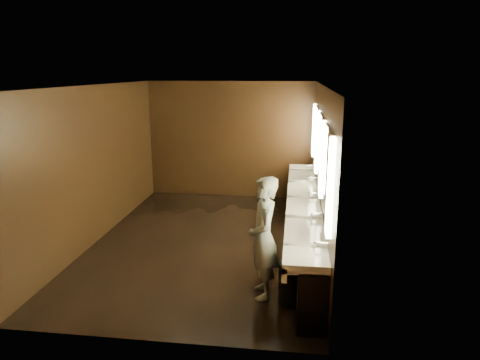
{
  "coord_description": "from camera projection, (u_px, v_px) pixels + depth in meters",
  "views": [
    {
      "loc": [
        1.55,
        -7.17,
        3.05
      ],
      "look_at": [
        0.62,
        0.0,
        1.19
      ],
      "focal_mm": 32.0,
      "sensor_mm": 36.0,
      "label": 1
    }
  ],
  "objects": [
    {
      "name": "person",
      "position": [
        264.0,
        238.0,
        5.78
      ],
      "size": [
        0.52,
        0.69,
        1.7
      ],
      "primitive_type": "imported",
      "rotation": [
        0.0,
        0.0,
        -1.37
      ],
      "color": "#98BFE2",
      "rests_on": "floor"
    },
    {
      "name": "wall_back",
      "position": [
        230.0,
        140.0,
        10.37
      ],
      "size": [
        4.0,
        0.02,
        2.8
      ],
      "primitive_type": "cube",
      "color": "black",
      "rests_on": "floor"
    },
    {
      "name": "ceiling",
      "position": [
        203.0,
        85.0,
        7.14
      ],
      "size": [
        4.0,
        6.0,
        0.02
      ],
      "primitive_type": "cube",
      "color": "#2D2D2B",
      "rests_on": "wall_back"
    },
    {
      "name": "wall_right",
      "position": [
        320.0,
        170.0,
        7.24
      ],
      "size": [
        0.02,
        6.0,
        2.8
      ],
      "primitive_type": "cube",
      "color": "black",
      "rests_on": "floor"
    },
    {
      "name": "trash_bin",
      "position": [
        292.0,
        283.0,
        5.73
      ],
      "size": [
        0.48,
        0.48,
        0.58
      ],
      "primitive_type": "cylinder",
      "rotation": [
        0.0,
        0.0,
        -0.38
      ],
      "color": "black",
      "rests_on": "floor"
    },
    {
      "name": "floor",
      "position": [
        206.0,
        241.0,
        7.84
      ],
      "size": [
        6.0,
        6.0,
        0.0
      ],
      "primitive_type": "plane",
      "color": "black",
      "rests_on": "ground"
    },
    {
      "name": "wall_left",
      "position": [
        96.0,
        164.0,
        7.74
      ],
      "size": [
        0.02,
        6.0,
        2.8
      ],
      "primitive_type": "cube",
      "color": "black",
      "rests_on": "floor"
    },
    {
      "name": "wall_front",
      "position": [
        147.0,
        228.0,
        4.61
      ],
      "size": [
        4.0,
        0.02,
        2.8
      ],
      "primitive_type": "cube",
      "color": "black",
      "rests_on": "floor"
    },
    {
      "name": "sink_counter",
      "position": [
        306.0,
        220.0,
        7.5
      ],
      "size": [
        0.55,
        5.4,
        1.01
      ],
      "color": "black",
      "rests_on": "floor"
    },
    {
      "name": "mirror_band",
      "position": [
        320.0,
        150.0,
        7.16
      ],
      "size": [
        0.06,
        5.03,
        1.15
      ],
      "color": "#FCF2B5",
      "rests_on": "wall_right"
    }
  ]
}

